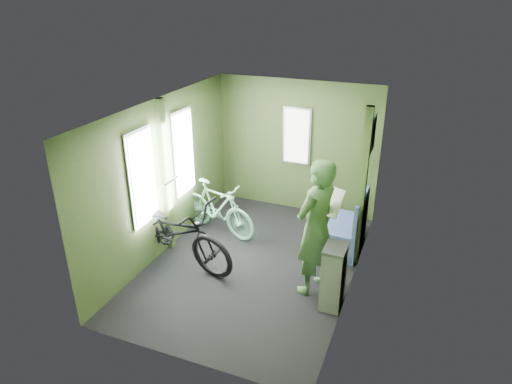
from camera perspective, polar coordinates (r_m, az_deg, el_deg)
room at (r=6.06m, az=-0.54°, el=2.73°), size 4.00×4.02×2.31m
bicycle_black at (r=6.81m, az=-9.86°, el=-8.67°), size 2.16×1.26×1.15m
bicycle_mint at (r=7.50m, az=-4.71°, el=-5.02°), size 1.56×0.88×0.92m
passenger at (r=5.76m, az=7.49°, el=-4.46°), size 0.68×0.81×1.83m
waste_box at (r=5.75m, az=9.64°, el=-10.42°), size 0.25×0.35×0.85m
bench_seat at (r=7.03m, az=11.20°, el=-5.05°), size 0.51×0.89×0.92m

